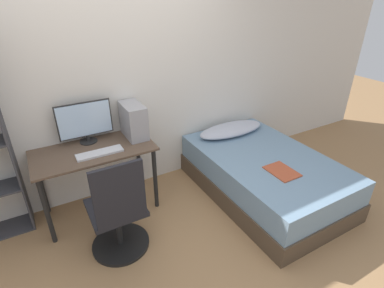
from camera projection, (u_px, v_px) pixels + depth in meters
The scene contains 10 objects.
ground_plane at pixel (184, 264), 2.59m from camera, with size 14.00×14.00×0.00m, color #9E754C.
wall_back at pixel (119, 83), 3.09m from camera, with size 8.00×0.05×2.50m.
desk at pixel (95, 159), 2.96m from camera, with size 1.15×0.59×0.73m.
office_chair at pixel (119, 218), 2.57m from camera, with size 0.52×0.52×0.98m.
bed at pixel (264, 175), 3.40m from camera, with size 1.17×1.83×0.49m.
pillow at pixel (231, 129), 3.76m from camera, with size 0.89×0.36×0.11m.
magazine at pixel (282, 171), 2.99m from camera, with size 0.24×0.32×0.01m.
monitor at pixel (85, 121), 2.95m from camera, with size 0.53×0.18×0.42m.
keyboard at pixel (100, 153), 2.83m from camera, with size 0.43×0.13×0.02m.
pc_tower at pixel (133, 121), 3.09m from camera, with size 0.19×0.37×0.35m.
Camera 1 is at (-0.83, -1.60, 2.14)m, focal length 28.00 mm.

